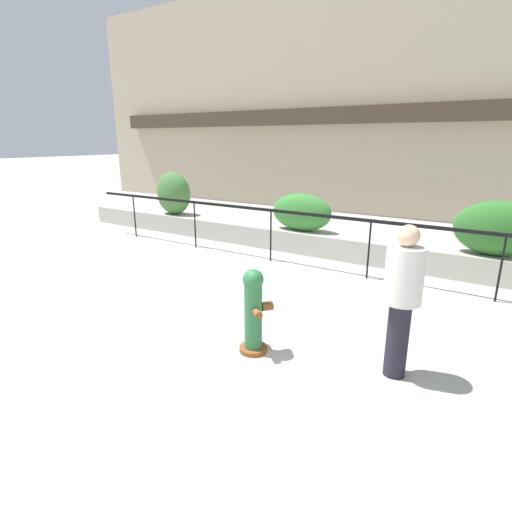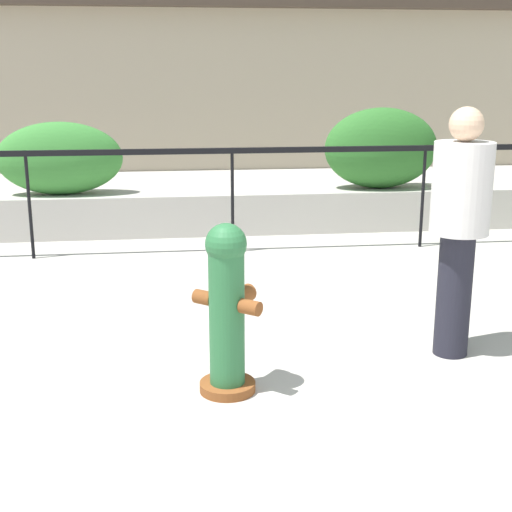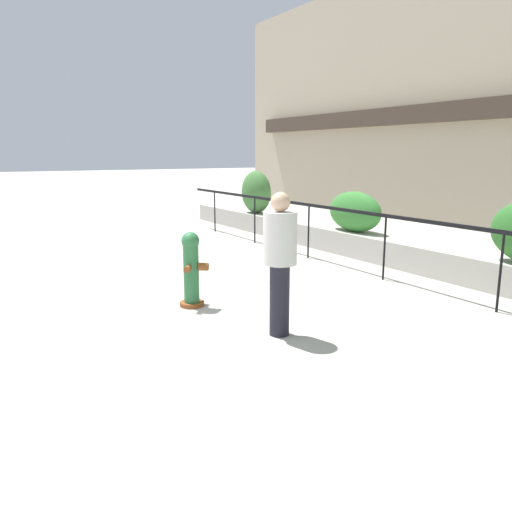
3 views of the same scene
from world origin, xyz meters
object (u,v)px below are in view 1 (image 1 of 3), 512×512
object	(u,v)px
hedge_bush_0	(174,193)
hedge_bush_2	(496,229)
hedge_bush_1	(301,212)
fire_hydrant	(254,310)
pedestrian	(402,293)

from	to	relation	value
hedge_bush_0	hedge_bush_2	world-z (taller)	hedge_bush_0
hedge_bush_2	hedge_bush_1	bearing A→B (deg)	180.00
hedge_bush_0	hedge_bush_1	world-z (taller)	hedge_bush_0
fire_hydrant	hedge_bush_0	bearing A→B (deg)	141.02
hedge_bush_1	fire_hydrant	world-z (taller)	hedge_bush_1
pedestrian	hedge_bush_2	bearing A→B (deg)	80.56
hedge_bush_0	pedestrian	xyz separation A→B (m)	(7.28, -4.17, -0.10)
pedestrian	fire_hydrant	bearing A→B (deg)	-165.71
hedge_bush_1	hedge_bush_2	bearing A→B (deg)	0.00
hedge_bush_1	hedge_bush_2	size ratio (longest dim) A/B	1.03
hedge_bush_1	hedge_bush_2	xyz separation A→B (m)	(3.93, 0.00, 0.07)
hedge_bush_2	fire_hydrant	bearing A→B (deg)	-116.82
hedge_bush_1	pedestrian	distance (m)	5.28
hedge_bush_0	pedestrian	world-z (taller)	pedestrian
hedge_bush_1	fire_hydrant	distance (m)	4.87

